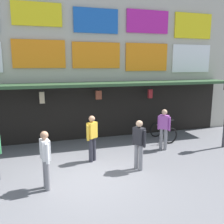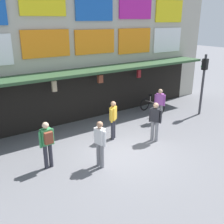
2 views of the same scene
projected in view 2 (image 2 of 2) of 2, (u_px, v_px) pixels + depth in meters
ground_plane at (123, 152)px, 10.05m from camera, size 80.00×80.00×0.00m
shopfront at (66, 39)px, 12.26m from camera, size 18.00×2.60×8.00m
traffic_light_far at (204, 75)px, 13.43m from camera, size 0.32×0.35×3.20m
bicycle_parked at (152, 106)px, 14.17m from camera, size 0.84×1.23×1.05m
pedestrian_in_green at (160, 103)px, 12.79m from camera, size 0.41×0.41×1.68m
pedestrian_in_white at (155, 120)px, 10.70m from camera, size 0.37×0.47×1.68m
pedestrian_in_yellow at (47, 142)px, 8.68m from camera, size 0.53×0.37×1.68m
pedestrian_in_black at (113, 118)px, 10.89m from camera, size 0.44×0.39×1.68m
pedestrian_in_red at (100, 142)px, 8.77m from camera, size 0.29×0.52×1.68m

